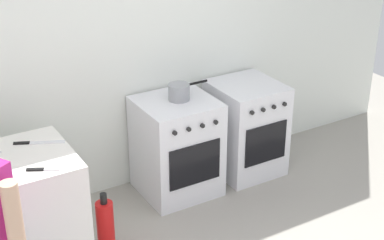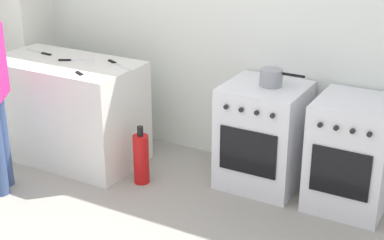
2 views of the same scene
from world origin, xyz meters
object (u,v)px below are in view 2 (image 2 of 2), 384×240
knife_paring (81,74)px  oven_right (352,154)px  oven_left (263,135)px  knife_bread (118,65)px  pot (271,77)px  knife_carving (39,52)px  larder_cabinet (21,26)px  fire_extinguisher (141,158)px  knife_chef (75,60)px

knife_paring → oven_right: bearing=16.7°
oven_left → knife_bread: (-1.23, -0.24, 0.48)m
oven_right → knife_paring: (-2.04, -0.61, 0.48)m
oven_left → pot: bearing=20.8°
pot → knife_carving: pot is taller
oven_left → larder_cabinet: (-2.65, 0.10, 0.57)m
knife_paring → fire_extinguisher: size_ratio=0.39×
knife_bread → fire_extinguisher: knife_bread is taller
oven_left → larder_cabinet: bearing=177.8°
pot → fire_extinguisher: size_ratio=0.72×
fire_extinguisher → knife_bread: bearing=147.1°
pot → oven_left: bearing=-159.2°
fire_extinguisher → larder_cabinet: (-1.78, 0.58, 0.78)m
oven_right → fire_extinguisher: (-1.59, -0.48, -0.21)m
knife_carving → fire_extinguisher: knife_carving is taller
oven_right → knife_bread: size_ratio=2.57×
knife_carving → knife_paring: same height
knife_chef → knife_carving: bearing=174.6°
knife_bread → larder_cabinet: (-1.42, 0.35, 0.10)m
oven_right → knife_bread: bearing=-172.8°
pot → knife_bread: (-1.27, -0.26, -0.01)m
oven_right → pot: (-0.68, 0.01, 0.49)m
oven_right → fire_extinguisher: 1.67m
pot → oven_right: bearing=-1.2°
knife_chef → fire_extinguisher: size_ratio=0.58×
knife_carving → knife_bread: 0.85m
knife_paring → fire_extinguisher: 0.84m
pot → larder_cabinet: 2.69m
knife_bread → knife_chef: (-0.40, -0.08, 0.00)m
knife_chef → pot: bearing=11.3°
knife_chef → oven_right: bearing=7.8°
oven_left → knife_paring: knife_paring is taller
knife_bread → knife_paring: bearing=-104.5°
oven_left → knife_paring: (-1.33, -0.61, 0.48)m
knife_paring → larder_cabinet: larder_cabinet is taller
knife_carving → oven_left: bearing=7.6°
knife_paring → oven_left: bearing=24.8°
knife_paring → larder_cabinet: 1.51m
knife_carving → knife_bread: size_ratio=1.00×
oven_right → pot: bearing=178.8°
knife_paring → larder_cabinet: size_ratio=0.10×
knife_chef → oven_left: bearing=11.1°
knife_paring → knife_bread: size_ratio=0.60×
oven_right → larder_cabinet: size_ratio=0.42×
knife_bread → knife_chef: size_ratio=1.15×
larder_cabinet → knife_bread: bearing=-13.7°
oven_left → oven_right: size_ratio=1.00×
knife_bread → knife_chef: bearing=-169.4°
oven_left → pot: (0.04, 0.01, 0.49)m
oven_right → knife_paring: size_ratio=4.32×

